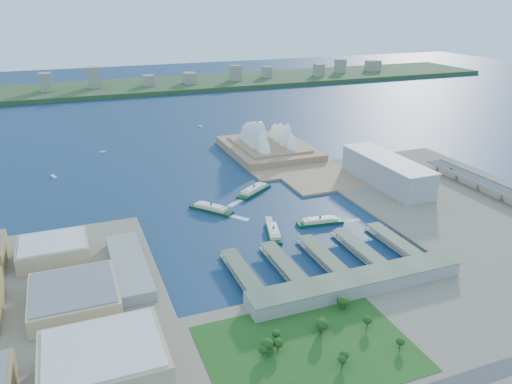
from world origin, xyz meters
name	(u,v)px	position (x,y,z in m)	size (l,w,h in m)	color
ground	(278,232)	(0.00, 0.00, 0.00)	(3000.00, 3000.00, 0.00)	#0E2443
west_land	(29,341)	(-250.00, -105.00, 1.50)	(220.00, 390.00, 3.00)	#7B6F5E
south_land	(393,347)	(0.00, -210.00, 1.50)	(720.00, 180.00, 3.00)	#7B6F5E
east_land	(482,216)	(240.00, -50.00, 1.50)	(240.00, 500.00, 3.00)	#7B6F5E
peninsula	(275,155)	(107.50, 260.00, 1.50)	(135.00, 220.00, 3.00)	#957251
far_shore	(138,87)	(0.00, 980.00, 6.00)	(2200.00, 260.00, 12.00)	#2D4926
opera_house	(269,134)	(105.00, 280.00, 32.00)	(134.00, 180.00, 58.00)	white
toaster_building	(386,171)	(195.00, 80.00, 20.50)	(45.00, 155.00, 35.00)	#98989E
west_buildings	(27,299)	(-250.00, -70.00, 16.50)	(200.00, 280.00, 27.00)	olive
ferry_wharves	(322,257)	(14.00, -75.00, 4.65)	(184.00, 90.00, 9.30)	#475641
terminal_building	(357,283)	(15.00, -135.00, 9.00)	(200.00, 28.00, 12.00)	gray
park	(308,339)	(-60.00, -190.00, 11.00)	(150.00, 110.00, 16.00)	#194714
far_skyline	(138,76)	(0.00, 960.00, 39.50)	(1900.00, 140.00, 55.00)	gray
ferry_a	(211,207)	(-52.44, 82.30, 5.35)	(14.41, 56.60, 10.70)	#0D371F
ferry_b	(254,189)	(17.22, 119.09, 5.66)	(15.24, 59.87, 11.32)	#0D371F
ferry_c	(273,230)	(-7.67, -4.11, 4.88)	(13.13, 51.58, 9.75)	#0D371F
ferry_d	(320,220)	(52.44, 1.68, 5.02)	(13.52, 53.13, 10.05)	#0D371F
boat_a	(54,176)	(-228.56, 280.92, 1.40)	(3.63, 14.52, 2.80)	white
boat_b	(103,152)	(-151.14, 382.34, 1.26)	(3.27, 9.35, 2.52)	white
boat_c	(260,124)	(163.47, 462.71, 1.26)	(3.26, 11.18, 2.52)	white
boat_e	(201,126)	(46.91, 491.87, 1.51)	(3.90, 12.27, 3.01)	white
car_c	(452,169)	(296.00, 67.74, 15.48)	(1.77, 4.34, 1.26)	slate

